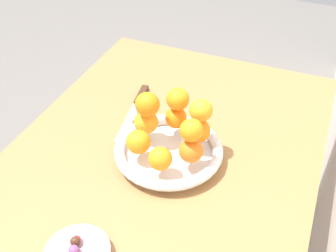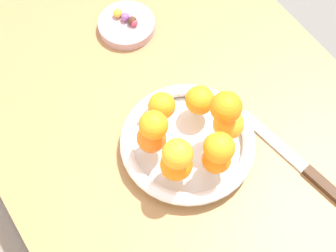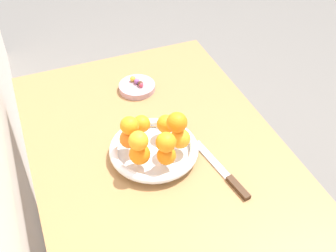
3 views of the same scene
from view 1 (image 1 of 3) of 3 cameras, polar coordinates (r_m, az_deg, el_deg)
name	(u,v)px [view 1 (image 1 of 3)]	position (r m, az deg, el deg)	size (l,w,h in m)	color
dining_table	(158,185)	(1.11, -1.32, -8.01)	(1.10, 0.76, 0.74)	#9E7042
fruit_bowl	(169,151)	(1.04, 0.08, -3.42)	(0.27, 0.27, 0.04)	silver
orange_0	(146,122)	(1.05, -2.99, 0.56)	(0.06, 0.06, 0.06)	orange
orange_1	(139,142)	(0.99, -4.02, -2.17)	(0.06, 0.06, 0.06)	orange
orange_2	(160,159)	(0.95, -1.05, -4.45)	(0.05, 0.05, 0.05)	orange
orange_3	(191,151)	(0.97, 3.13, -3.36)	(0.06, 0.06, 0.06)	orange
orange_4	(198,131)	(1.02, 4.07, -0.62)	(0.06, 0.06, 0.06)	orange
orange_5	(176,118)	(1.07, 1.08, 1.12)	(0.06, 0.06, 0.06)	orange
orange_6	(147,104)	(1.01, -2.83, 2.94)	(0.06, 0.06, 0.06)	orange
orange_7	(191,131)	(0.94, 3.18, -0.64)	(0.05, 0.05, 0.05)	orange
orange_8	(201,110)	(0.99, 4.49, 2.16)	(0.06, 0.06, 0.06)	orange
orange_9	(178,99)	(1.03, 1.34, 3.67)	(0.06, 0.06, 0.06)	orange
candy_ball_1	(74,250)	(0.86, -12.65, -16.07)	(0.02, 0.02, 0.02)	#8C4C99
candy_ball_2	(77,239)	(0.87, -12.26, -14.78)	(0.02, 0.02, 0.02)	#C6384C
candy_ball_3	(75,241)	(0.87, -12.44, -15.01)	(0.02, 0.02, 0.02)	#472819
knife	(135,108)	(1.21, -4.43, 2.50)	(0.26, 0.06, 0.01)	#3F2819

